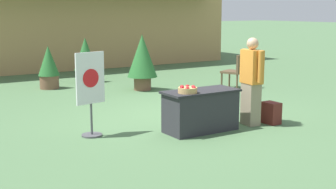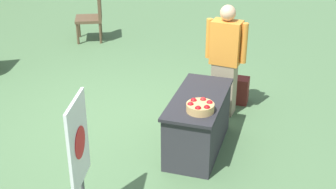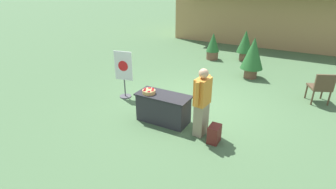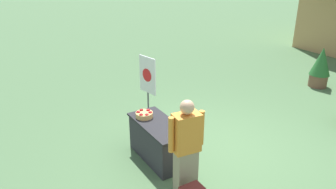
{
  "view_description": "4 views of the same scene",
  "coord_description": "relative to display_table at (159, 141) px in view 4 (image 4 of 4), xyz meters",
  "views": [
    {
      "loc": [
        -5.32,
        -7.84,
        2.19
      ],
      "look_at": [
        -0.94,
        -0.95,
        0.7
      ],
      "focal_mm": 50.0,
      "sensor_mm": 36.0,
      "label": 1
    },
    {
      "loc": [
        -5.55,
        -2.36,
        3.38
      ],
      "look_at": [
        0.02,
        -0.65,
        0.52
      ],
      "focal_mm": 50.0,
      "sensor_mm": 36.0,
      "label": 2
    },
    {
      "loc": [
        2.6,
        -6.41,
        3.49
      ],
      "look_at": [
        -0.24,
        -1.21,
        0.81
      ],
      "focal_mm": 28.0,
      "sensor_mm": 36.0,
      "label": 3
    },
    {
      "loc": [
        4.3,
        -3.84,
        3.61
      ],
      "look_at": [
        -0.92,
        -0.65,
        1.03
      ],
      "focal_mm": 35.0,
      "sensor_mm": 36.0,
      "label": 4
    }
  ],
  "objects": [
    {
      "name": "poster_board",
      "position": [
        -1.81,
        0.75,
        0.42
      ],
      "size": [
        0.56,
        0.36,
        1.47
      ],
      "rotation": [
        0.0,
        0.0,
        -1.38
      ],
      "color": "#4C4C51",
      "rests_on": "ground_plane"
    },
    {
      "name": "ground_plane",
      "position": [
        0.39,
        1.18,
        -0.38
      ],
      "size": [
        120.0,
        120.0,
        0.0
      ],
      "primitive_type": "plane",
      "color": "#4C7047"
    },
    {
      "name": "person_visitor",
      "position": [
        1.09,
        -0.12,
        0.47
      ],
      "size": [
        0.31,
        0.61,
        1.67
      ],
      "rotation": [
        0.0,
        0.0,
        3.03
      ],
      "color": "gray",
      "rests_on": "ground_plane"
    },
    {
      "name": "potted_plant_near_left",
      "position": [
        -0.82,
        5.99,
        0.24
      ],
      "size": [
        0.59,
        0.59,
        1.2
      ],
      "color": "brown",
      "rests_on": "ground_plane"
    },
    {
      "name": "display_table",
      "position": [
        0.0,
        0.0,
        0.0
      ],
      "size": [
        1.4,
        0.63,
        0.75
      ],
      "color": "#2D2D33",
      "rests_on": "ground_plane"
    },
    {
      "name": "apple_basket",
      "position": [
        -0.36,
        -0.1,
        0.43
      ],
      "size": [
        0.33,
        0.33,
        0.13
      ],
      "color": "tan",
      "rests_on": "display_table"
    }
  ]
}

